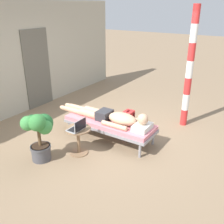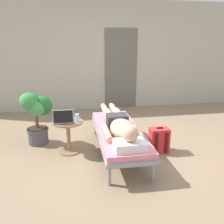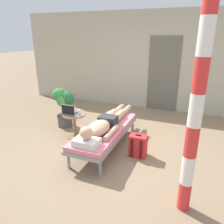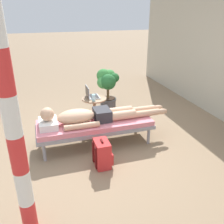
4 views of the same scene
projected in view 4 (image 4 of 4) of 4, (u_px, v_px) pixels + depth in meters
name	position (u px, v px, depth m)	size (l,w,h in m)	color
ground_plane	(102.00, 147.00, 4.06)	(40.00, 40.00, 0.00)	#8C7256
lounge_chair	(95.00, 125.00, 4.04)	(0.67, 1.91, 0.42)	gray
person_reclining	(91.00, 116.00, 3.96)	(0.53, 2.17, 0.32)	white
side_table	(94.00, 106.00, 4.77)	(0.48, 0.48, 0.52)	#8C6B4C
laptop	(91.00, 94.00, 4.72)	(0.31, 0.24, 0.23)	#A5A8AD
drink_glass	(94.00, 98.00, 4.54)	(0.06, 0.06, 0.13)	#99D8E5
backpack	(102.00, 154.00, 3.51)	(0.30, 0.26, 0.42)	red
potted_plant	(107.00, 86.00, 5.26)	(0.55, 0.50, 0.93)	#4C4C51
porch_post	(11.00, 116.00, 2.03)	(0.15, 0.15, 2.62)	red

